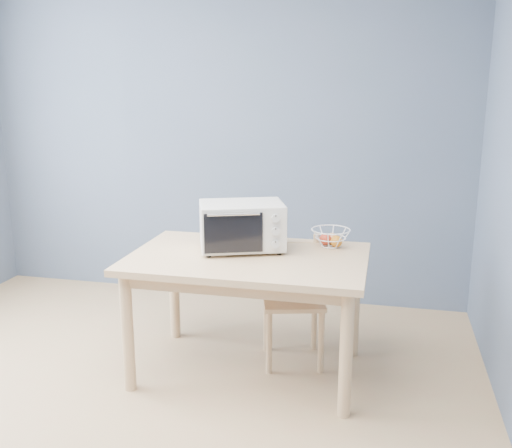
% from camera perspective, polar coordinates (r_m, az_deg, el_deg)
% --- Properties ---
extents(room, '(4.01, 4.51, 2.61)m').
position_cam_1_polar(room, '(2.60, -17.93, 3.43)').
color(room, tan).
rests_on(room, ground).
extents(dining_table, '(1.40, 0.90, 0.75)m').
position_cam_1_polar(dining_table, '(3.42, -0.82, -4.79)').
color(dining_table, tan).
rests_on(dining_table, ground).
extents(toaster_oven, '(0.59, 0.51, 0.30)m').
position_cam_1_polar(toaster_oven, '(3.46, -1.75, -0.14)').
color(toaster_oven, beige).
rests_on(toaster_oven, dining_table).
extents(fruit_basket, '(0.26, 0.26, 0.11)m').
position_cam_1_polar(fruit_basket, '(3.59, 7.50, -1.35)').
color(fruit_basket, white).
rests_on(fruit_basket, dining_table).
extents(dining_chair, '(0.46, 0.46, 0.80)m').
position_cam_1_polar(dining_chair, '(3.67, 3.67, -7.68)').
color(dining_chair, tan).
rests_on(dining_chair, ground).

